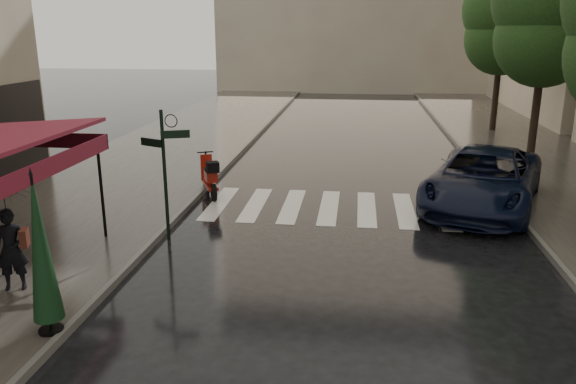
% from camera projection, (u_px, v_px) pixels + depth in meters
% --- Properties ---
extents(ground, '(120.00, 120.00, 0.00)m').
position_uv_depth(ground, '(179.00, 301.00, 10.35)').
color(ground, black).
rests_on(ground, ground).
extents(sidewalk_near, '(6.00, 60.00, 0.12)m').
position_uv_depth(sidewalk_near, '(162.00, 154.00, 22.30)').
color(sidewalk_near, '#38332D').
rests_on(sidewalk_near, ground).
extents(sidewalk_far, '(5.50, 60.00, 0.12)m').
position_uv_depth(sidewalk_far, '(550.00, 164.00, 20.56)').
color(sidewalk_far, '#38332D').
rests_on(sidewalk_far, ground).
extents(curb_near, '(0.12, 60.00, 0.16)m').
position_uv_depth(curb_near, '(237.00, 155.00, 21.93)').
color(curb_near, '#595651').
rests_on(curb_near, ground).
extents(curb_far, '(0.12, 60.00, 0.16)m').
position_uv_depth(curb_far, '(472.00, 162.00, 20.89)').
color(curb_far, '#595651').
rests_on(curb_far, ground).
extents(crosswalk, '(7.85, 3.20, 0.01)m').
position_uv_depth(crosswalk, '(348.00, 208.00, 15.71)').
color(crosswalk, silver).
rests_on(crosswalk, ground).
extents(signpost, '(1.17, 0.29, 3.10)m').
position_uv_depth(signpost, '(165.00, 165.00, 12.84)').
color(signpost, black).
rests_on(signpost, ground).
extents(tree_mid, '(3.80, 3.80, 8.34)m').
position_uv_depth(tree_mid, '(549.00, 6.00, 19.10)').
color(tree_mid, black).
rests_on(tree_mid, sidewalk_far).
extents(tree_far, '(3.80, 3.80, 8.16)m').
position_uv_depth(tree_far, '(504.00, 15.00, 25.79)').
color(tree_far, black).
rests_on(tree_far, sidewalk_far).
extents(pedestrian_with_umbrella, '(1.19, 1.20, 2.40)m').
position_uv_depth(pedestrian_with_umbrella, '(5.00, 208.00, 10.13)').
color(pedestrian_with_umbrella, black).
rests_on(pedestrian_with_umbrella, sidewalk_near).
extents(scooter, '(0.97, 1.72, 1.21)m').
position_uv_depth(scooter, '(210.00, 177.00, 16.75)').
color(scooter, black).
rests_on(scooter, ground).
extents(parked_car, '(4.51, 6.43, 1.63)m').
position_uv_depth(parked_car, '(484.00, 179.00, 15.58)').
color(parked_car, black).
rests_on(parked_car, ground).
extents(parasol_front, '(0.48, 0.48, 2.68)m').
position_uv_depth(parasol_front, '(41.00, 248.00, 8.68)').
color(parasol_front, black).
rests_on(parasol_front, sidewalk_near).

